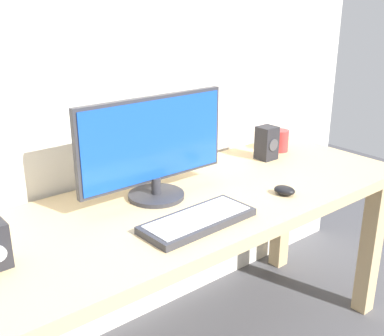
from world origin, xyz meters
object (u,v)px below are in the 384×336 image
object	(u,v)px
keyboard_primary	(198,220)
speaker_right	(267,143)
monitor	(154,147)
coffee_mug	(280,141)
desk	(200,220)
mouse	(284,190)

from	to	relation	value
keyboard_primary	speaker_right	xyz separation A→B (m)	(0.67, 0.31, 0.06)
monitor	keyboard_primary	world-z (taller)	monitor
keyboard_primary	coffee_mug	distance (m)	0.89
desk	mouse	size ratio (longest dim) A/B	21.44
mouse	coffee_mug	world-z (taller)	coffee_mug
desk	coffee_mug	bearing A→B (deg)	15.24
monitor	keyboard_primary	xyz separation A→B (m)	(-0.02, -0.28, -0.18)
coffee_mug	mouse	bearing A→B (deg)	-137.06
monitor	mouse	size ratio (longest dim) A/B	7.36
coffee_mug	desk	bearing A→B (deg)	-164.76
mouse	coffee_mug	size ratio (longest dim) A/B	0.80
speaker_right	coffee_mug	bearing A→B (deg)	16.15
monitor	mouse	distance (m)	0.52
desk	coffee_mug	xyz separation A→B (m)	(0.65, 0.18, 0.15)
monitor	coffee_mug	bearing A→B (deg)	5.61
desk	speaker_right	bearing A→B (deg)	14.99
keyboard_primary	coffee_mug	world-z (taller)	coffee_mug
monitor	speaker_right	bearing A→B (deg)	3.28
monitor	speaker_right	world-z (taller)	monitor
monitor	speaker_right	distance (m)	0.66
speaker_right	coffee_mug	distance (m)	0.15
mouse	speaker_right	xyz separation A→B (m)	(0.26, 0.33, 0.06)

